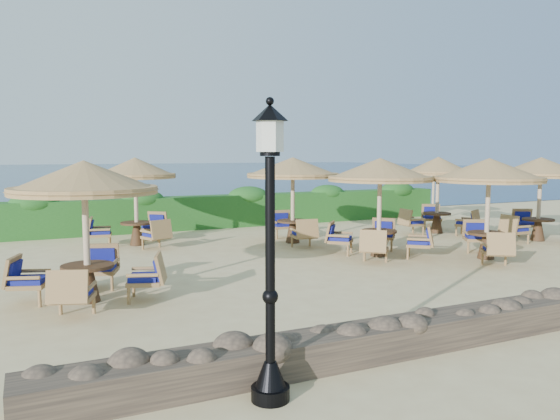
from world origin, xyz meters
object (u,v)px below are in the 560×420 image
object	(u,v)px
cafe_set_2	(489,183)
cafe_set_6	(540,182)
cafe_set_4	(293,178)
cafe_set_0	(85,207)
lamp_post	(270,265)
cafe_set_3	(136,186)
cafe_set_5	(438,182)
extra_parasol	(434,168)
cafe_set_1	(380,189)

from	to	relation	value
cafe_set_2	cafe_set_6	xyz separation A→B (m)	(3.77, 1.53, -0.13)
cafe_set_4	cafe_set_0	bearing A→B (deg)	-145.56
lamp_post	cafe_set_2	distance (m)	9.98
cafe_set_3	cafe_set_5	bearing A→B (deg)	-10.35
extra_parasol	cafe_set_0	bearing A→B (deg)	-154.12
lamp_post	cafe_set_1	size ratio (longest dim) A/B	1.18
extra_parasol	lamp_post	bearing A→B (deg)	-136.40
cafe_set_3	extra_parasol	bearing A→B (deg)	3.73
extra_parasol	cafe_set_5	bearing A→B (deg)	-128.29
cafe_set_0	cafe_set_5	size ratio (longest dim) A/B	1.04
cafe_set_0	cafe_set_5	bearing A→B (deg)	19.34
cafe_set_1	cafe_set_2	bearing A→B (deg)	-32.85
cafe_set_5	cafe_set_4	bearing A→B (deg)	177.46
cafe_set_3	cafe_set_4	world-z (taller)	same
extra_parasol	cafe_set_5	world-z (taller)	cafe_set_5
lamp_post	cafe_set_0	xyz separation A→B (m)	(-1.44, 5.19, 0.24)
cafe_set_1	cafe_set_5	world-z (taller)	same
cafe_set_4	cafe_set_2	bearing A→B (deg)	-52.13
cafe_set_4	cafe_set_6	distance (m)	7.83
cafe_set_1	cafe_set_4	xyz separation A→B (m)	(-1.13, 2.96, 0.20)
cafe_set_0	cafe_set_2	xyz separation A→B (m)	(9.97, -0.03, 0.22)
lamp_post	cafe_set_1	xyz separation A→B (m)	(6.18, 6.67, 0.27)
cafe_set_2	cafe_set_4	size ratio (longest dim) A/B	0.98
cafe_set_1	cafe_set_3	world-z (taller)	same
lamp_post	cafe_set_5	world-z (taller)	lamp_post
cafe_set_3	cafe_set_4	size ratio (longest dim) A/B	0.95
lamp_post	cafe_set_5	distance (m)	14.12
cafe_set_0	cafe_set_2	size ratio (longest dim) A/B	1.02
cafe_set_0	cafe_set_5	distance (m)	12.70
extra_parasol	cafe_set_0	size ratio (longest dim) A/B	0.84
extra_parasol	cafe_set_5	size ratio (longest dim) A/B	0.87
cafe_set_3	lamp_post	bearing A→B (deg)	-92.90
lamp_post	cafe_set_4	xyz separation A→B (m)	(5.05, 9.64, 0.47)
extra_parasol	cafe_set_5	distance (m)	3.34
cafe_set_0	cafe_set_3	world-z (taller)	same
extra_parasol	cafe_set_0	xyz separation A→B (m)	(-14.04, -6.81, -0.38)
cafe_set_3	cafe_set_4	xyz separation A→B (m)	(4.48, -1.58, 0.21)
cafe_set_6	cafe_set_5	bearing A→B (deg)	123.02
cafe_set_3	cafe_set_5	world-z (taller)	same
cafe_set_2	cafe_set_6	bearing A→B (deg)	22.13
cafe_set_0	cafe_set_6	xyz separation A→B (m)	(13.74, 1.50, 0.09)
cafe_set_1	cafe_set_3	size ratio (longest dim) A/B	1.03
cafe_set_2	cafe_set_5	distance (m)	4.70
cafe_set_0	cafe_set_1	size ratio (longest dim) A/B	1.02
cafe_set_2	cafe_set_6	size ratio (longest dim) A/B	1.02
extra_parasol	cafe_set_6	world-z (taller)	cafe_set_6
extra_parasol	cafe_set_2	distance (m)	7.96
cafe_set_5	cafe_set_0	bearing A→B (deg)	-160.66
lamp_post	cafe_set_6	size ratio (longest dim) A/B	1.19
extra_parasol	cafe_set_0	distance (m)	15.61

